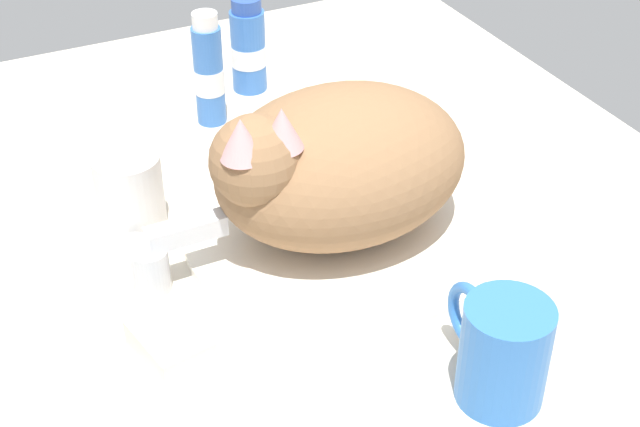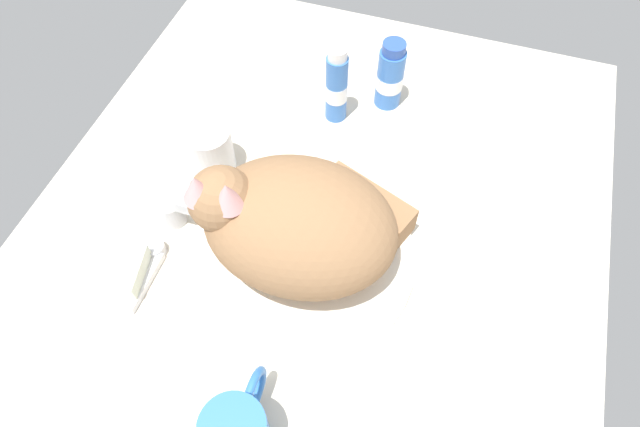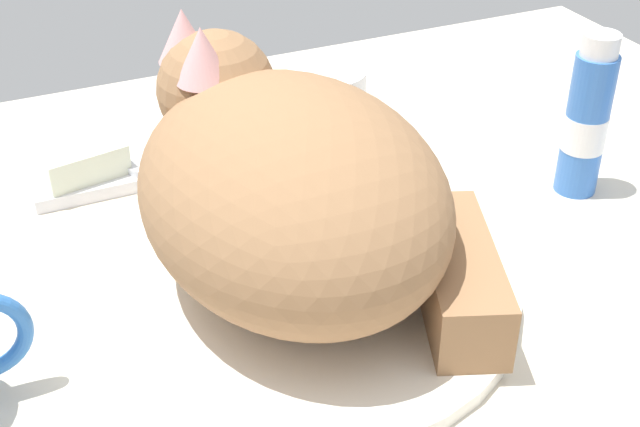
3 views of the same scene
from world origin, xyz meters
TOP-DOWN VIEW (x-y plane):
  - ground_plane at (0.00, 0.00)cm, footprint 110.00×82.50cm
  - sink_basin at (0.00, 0.00)cm, footprint 31.76×31.76cm
  - faucet at (0.00, 18.78)cm, footprint 14.12×9.37cm
  - cat at (0.22, 0.74)cm, footprint 24.03×27.97cm
  - rinse_cup at (11.00, 18.30)cm, footprint 6.87×6.87cm
  - soap_dish at (-10.56, 21.35)cm, footprint 9.00×6.40cm
  - soap_bar at (-10.56, 21.35)cm, footprint 7.79×6.21cm
  - toothpaste_bottle at (27.45, 3.54)cm, footprint 3.57×3.57cm
  - mouthwash_bottle at (33.27, -3.84)cm, footprint 4.45×4.45cm

SIDE VIEW (x-z plane):
  - ground_plane at x=0.00cm, z-range -3.00..0.00cm
  - sink_basin at x=0.00cm, z-range 0.00..1.07cm
  - soap_dish at x=-10.56cm, z-range 0.00..1.20cm
  - soap_bar at x=-10.56cm, z-range 1.20..3.86cm
  - faucet at x=0.00cm, z-range -0.48..6.00cm
  - rinse_cup at x=11.00cm, z-range 0.00..7.99cm
  - mouthwash_bottle at x=33.27cm, z-range -0.45..11.84cm
  - toothpaste_bottle at x=27.45cm, z-range -0.47..13.47cm
  - cat at x=0.22cm, z-range 0.12..16.94cm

